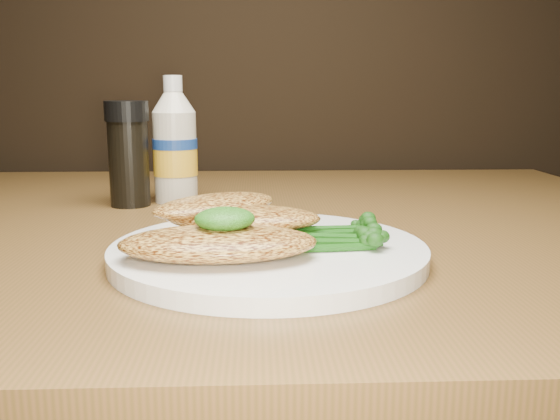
{
  "coord_description": "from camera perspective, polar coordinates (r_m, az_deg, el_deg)",
  "views": [
    {
      "loc": [
        0.09,
        0.37,
        0.89
      ],
      "look_at": [
        0.11,
        0.9,
        0.79
      ],
      "focal_mm": 38.81,
      "sensor_mm": 36.0,
      "label": 1
    }
  ],
  "objects": [
    {
      "name": "chicken_back",
      "position": [
        0.55,
        -6.09,
        0.44
      ],
      "size": [
        0.14,
        0.13,
        0.02
      ],
      "primitive_type": "ellipsoid",
      "rotation": [
        0.0,
        0.0,
        0.68
      ],
      "color": "gold",
      "rests_on": "plate"
    },
    {
      "name": "chicken_mid",
      "position": [
        0.53,
        -3.58,
        -0.73
      ],
      "size": [
        0.15,
        0.09,
        0.02
      ],
      "primitive_type": "ellipsoid",
      "rotation": [
        0.0,
        0.0,
        -0.12
      ],
      "color": "gold",
      "rests_on": "plate"
    },
    {
      "name": "pesto_front",
      "position": [
        0.47,
        -5.23,
        -0.84
      ],
      "size": [
        0.06,
        0.05,
        0.02
      ],
      "primitive_type": "ellipsoid",
      "rotation": [
        0.0,
        0.0,
        0.23
      ],
      "color": "#133608",
      "rests_on": "chicken_front"
    },
    {
      "name": "chicken_front",
      "position": [
        0.47,
        -5.84,
        -3.12
      ],
      "size": [
        0.16,
        0.09,
        0.02
      ],
      "primitive_type": "ellipsoid",
      "rotation": [
        0.0,
        0.0,
        0.04
      ],
      "color": "gold",
      "rests_on": "plate"
    },
    {
      "name": "mayo_bottle",
      "position": [
        0.79,
        -9.89,
        6.56
      ],
      "size": [
        0.07,
        0.07,
        0.16
      ],
      "primitive_type": null,
      "rotation": [
        0.0,
        0.0,
        0.37
      ],
      "color": "beige",
      "rests_on": "dining_table"
    },
    {
      "name": "broccolini_bundle",
      "position": [
        0.52,
        3.4,
        -2.03
      ],
      "size": [
        0.15,
        0.12,
        0.02
      ],
      "primitive_type": null,
      "rotation": [
        0.0,
        0.0,
        -0.16
      ],
      "color": "#164B10",
      "rests_on": "plate"
    },
    {
      "name": "plate",
      "position": [
        0.52,
        -1.09,
        -4.0
      ],
      "size": [
        0.27,
        0.27,
        0.01
      ],
      "primitive_type": "cylinder",
      "color": "white",
      "rests_on": "dining_table"
    },
    {
      "name": "pepper_grinder",
      "position": [
        0.77,
        -14.09,
        5.13
      ],
      "size": [
        0.07,
        0.07,
        0.13
      ],
      "primitive_type": null,
      "rotation": [
        0.0,
        0.0,
        -0.27
      ],
      "color": "black",
      "rests_on": "dining_table"
    }
  ]
}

